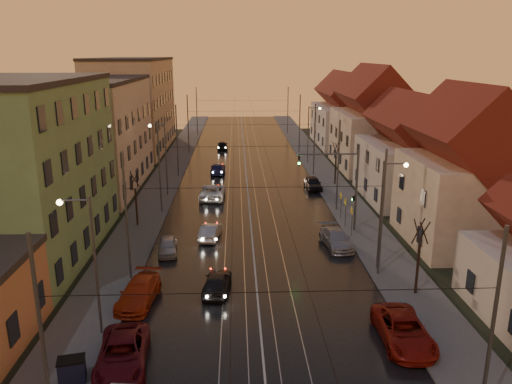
{
  "coord_description": "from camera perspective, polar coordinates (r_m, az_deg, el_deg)",
  "views": [
    {
      "loc": [
        -1.25,
        -22.79,
        15.06
      ],
      "look_at": [
        0.54,
        21.66,
        2.65
      ],
      "focal_mm": 35.0,
      "sensor_mm": 36.0,
      "label": 1
    }
  ],
  "objects": [
    {
      "name": "house_right_3",
      "position": [
        68.9,
        13.19,
        7.46
      ],
      "size": [
        9.18,
        14.28,
        11.5
      ],
      "color": "#B8A68E",
      "rests_on": "ground"
    },
    {
      "name": "street_lamp_1",
      "position": [
        35.86,
        14.59,
        -1.41
      ],
      "size": [
        1.75,
        0.32,
        8.0
      ],
      "color": "#595B60",
      "rests_on": "ground"
    },
    {
      "name": "parked_right_0",
      "position": [
        28.83,
        16.49,
        -14.9
      ],
      "size": [
        2.5,
        5.35,
        1.48
      ],
      "primitive_type": "imported",
      "rotation": [
        0.0,
        0.0,
        -0.01
      ],
      "color": "maroon",
      "rests_on": "ground"
    },
    {
      "name": "driving_car_0",
      "position": [
        33.04,
        -4.48,
        -10.24
      ],
      "size": [
        2.07,
        4.21,
        1.38
      ],
      "primitive_type": "imported",
      "rotation": [
        0.0,
        0.0,
        3.03
      ],
      "color": "black",
      "rests_on": "ground"
    },
    {
      "name": "parked_left_2",
      "position": [
        32.42,
        -13.26,
        -11.12
      ],
      "size": [
        2.52,
        5.1,
        1.42
      ],
      "primitive_type": "imported",
      "rotation": [
        0.0,
        0.0,
        -0.11
      ],
      "color": "#AC2E11",
      "rests_on": "ground"
    },
    {
      "name": "catenary_pole_l_2",
      "position": [
        48.53,
        -10.97,
        2.73
      ],
      "size": [
        0.16,
        0.16,
        9.0
      ],
      "primitive_type": "cylinder",
      "color": "#595B60",
      "rests_on": "ground"
    },
    {
      "name": "parked_left_3",
      "position": [
        39.55,
        -10.09,
        -6.08
      ],
      "size": [
        1.85,
        3.75,
        1.23
      ],
      "primitive_type": "imported",
      "rotation": [
        0.0,
        0.0,
        0.11
      ],
      "color": "#A8A8AE",
      "rests_on": "ground"
    },
    {
      "name": "street_lamp_0",
      "position": [
        27.92,
        -18.59,
        -6.63
      ],
      "size": [
        1.75,
        0.32,
        8.0
      ],
      "color": "#595B60",
      "rests_on": "ground"
    },
    {
      "name": "catenary_pole_r_1",
      "position": [
        34.92,
        14.22,
        -2.51
      ],
      "size": [
        0.16,
        0.16,
        9.0
      ],
      "primitive_type": "cylinder",
      "color": "#595B60",
      "rests_on": "ground"
    },
    {
      "name": "house_right_2",
      "position": [
        54.97,
        17.18,
        3.97
      ],
      "size": [
        9.18,
        12.24,
        9.2
      ],
      "color": "silver",
      "rests_on": "ground"
    },
    {
      "name": "ground",
      "position": [
        27.34,
        0.74,
        -17.82
      ],
      "size": [
        160.0,
        160.0,
        0.0
      ],
      "primitive_type": "plane",
      "color": "black",
      "rests_on": "ground"
    },
    {
      "name": "driving_car_3",
      "position": [
        64.73,
        -4.38,
        2.68
      ],
      "size": [
        1.85,
        4.51,
        1.31
      ],
      "primitive_type": "imported",
      "rotation": [
        0.0,
        0.0,
        3.14
      ],
      "color": "#1B1E51",
      "rests_on": "ground"
    },
    {
      "name": "tram_rail_2",
      "position": [
        64.59,
        -0.45,
        2.16
      ],
      "size": [
        0.06,
        120.0,
        0.03
      ],
      "primitive_type": "cube",
      "color": "gray",
      "rests_on": "road"
    },
    {
      "name": "apartment_left_3",
      "position": [
        82.8,
        -13.8,
        9.56
      ],
      "size": [
        10.0,
        24.0,
        14.0
      ],
      "primitive_type": "cube",
      "color": "tan",
      "rests_on": "ground"
    },
    {
      "name": "catenary_pole_r_0",
      "position": [
        22.15,
        25.33,
        -14.52
      ],
      "size": [
        0.16,
        0.16,
        9.0
      ],
      "primitive_type": "cylinder",
      "color": "#595B60",
      "rests_on": "ground"
    },
    {
      "name": "catenary_pole_r_3",
      "position": [
        63.46,
        6.7,
        5.9
      ],
      "size": [
        0.16,
        0.16,
        9.0
      ],
      "primitive_type": "cylinder",
      "color": "#595B60",
      "rests_on": "ground"
    },
    {
      "name": "catenary_pole_r_5",
      "position": [
        95.89,
        3.65,
        9.23
      ],
      "size": [
        0.16,
        0.16,
        9.0
      ],
      "primitive_type": "cylinder",
      "color": "#595B60",
      "rests_on": "ground"
    },
    {
      "name": "catenary_pole_l_0",
      "position": [
        21.15,
        -23.19,
        -15.74
      ],
      "size": [
        0.16,
        0.16,
        9.0
      ],
      "primitive_type": "cylinder",
      "color": "#595B60",
      "rests_on": "ground"
    },
    {
      "name": "catenary_pole_l_3",
      "position": [
        63.12,
        -9.0,
        5.77
      ],
      "size": [
        0.16,
        0.16,
        9.0
      ],
      "primitive_type": "cylinder",
      "color": "#595B60",
      "rests_on": "ground"
    },
    {
      "name": "parked_left_1",
      "position": [
        26.76,
        -15.01,
        -17.39
      ],
      "size": [
        2.87,
        5.4,
        1.44
      ],
      "primitive_type": "imported",
      "rotation": [
        0.0,
        0.0,
        0.09
      ],
      "color": "#510E17",
      "rests_on": "ground"
    },
    {
      "name": "parked_right_2",
      "position": [
        57.37,
        6.53,
        1.01
      ],
      "size": [
        1.83,
        4.24,
        1.43
      ],
      "primitive_type": "imported",
      "rotation": [
        0.0,
        0.0,
        0.03
      ],
      "color": "black",
      "rests_on": "ground"
    },
    {
      "name": "catenary_pole_l_4",
      "position": [
        77.86,
        -7.77,
        7.65
      ],
      "size": [
        0.16,
        0.16,
        9.0
      ],
      "primitive_type": "cylinder",
      "color": "#595B60",
      "rests_on": "ground"
    },
    {
      "name": "road",
      "position": [
        64.58,
        -1.13,
        2.12
      ],
      "size": [
        16.0,
        120.0,
        0.04
      ],
      "primitive_type": "cube",
      "color": "black",
      "rests_on": "ground"
    },
    {
      "name": "catenary_pole_l_5",
      "position": [
        95.66,
        -6.78,
        9.14
      ],
      "size": [
        0.16,
        0.16,
        9.0
      ],
      "primitive_type": "cylinder",
      "color": "#595B60",
      "rests_on": "ground"
    },
    {
      "name": "bare_tree_1",
      "position": [
        33.44,
        18.07,
        -7.31
      ],
      "size": [
        1.09,
        1.09,
        5.11
      ],
      "color": "black",
      "rests_on": "ground"
    },
    {
      "name": "tram_rail_1",
      "position": [
        64.56,
        -1.81,
        2.14
      ],
      "size": [
        0.06,
        120.0,
        0.03
      ],
      "primitive_type": "cube",
      "color": "gray",
      "rests_on": "road"
    },
    {
      "name": "driving_car_2",
      "position": [
        53.57,
        -4.98,
        0.05
      ],
      "size": [
        2.69,
        5.57,
        1.53
      ],
      "primitive_type": "imported",
      "rotation": [
        0.0,
        0.0,
        3.11
      ],
      "color": "white",
      "rests_on": "ground"
    },
    {
      "name": "parked_right_1",
      "position": [
        40.74,
        9.17,
        -5.28
      ],
      "size": [
        2.48,
        4.93,
        1.37
      ],
      "primitive_type": "imported",
      "rotation": [
        0.0,
        0.0,
        0.12
      ],
      "color": "#A6A6AC",
      "rests_on": "ground"
    },
    {
      "name": "dumpster",
      "position": [
        26.28,
        -20.28,
        -18.61
      ],
      "size": [
        1.34,
        1.04,
        1.1
      ],
      "primitive_type": "cube",
      "rotation": [
        0.0,
        0.0,
        0.22
      ],
      "color": "black",
      "rests_on": "sidewalk_left"
    },
    {
      "name": "street_lamp_2",
      "position": [
        54.33,
        -10.6,
        4.53
      ],
      "size": [
        1.75,
        0.32,
        8.0
      ],
      "color": "#595B60",
      "rests_on": "ground"
    },
    {
      "name": "catenary_pole_r_2",
      "position": [
        48.97,
        9.37,
        2.93
      ],
      "size": [
        0.16,
        0.16,
        9.0
      ],
      "primitive_type": "cylinder",
      "color": "#595B60",
      "rests_on": "ground"
    },
    {
      "name": "driving_car_4",
      "position": [
        81.13,
        -3.88,
        5.36
      ],
      "size": [
        1.86,
        4.18,
        1.4
      ],
      "primitive_type": "imported",
      "rotation": [
        0.0,
        0.0,
        3.19
      ],
      "color": "black",
      "rests_on": "ground"
    },
    {
      "name": "tram_rail_3",
      "position": [
        64.65,
        0.82,
        2.17
      ],
      "size": [
        0.06,
        120.0,
        0.03
      ],
      "primitive_type": "cube",
      "color": "gray",
      "rests_on": "road"
    },
    {
      "name": "street_lamp_3",
      "position": [
        70.31,
        6.24,
        7.18
      ],
      "size": [
        1.75,
        0.32,
        8.0
      ],
      "color": "#595B60",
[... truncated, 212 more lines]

